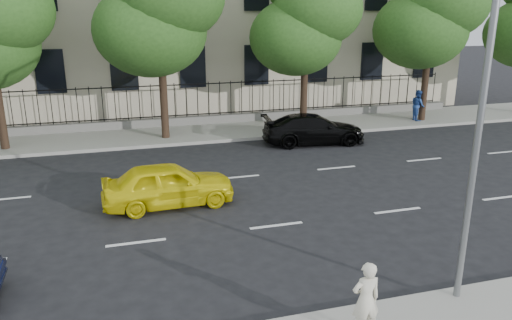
{
  "coord_description": "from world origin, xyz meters",
  "views": [
    {
      "loc": [
        -4.29,
        -10.15,
        6.11
      ],
      "look_at": [
        -0.47,
        3.0,
        1.9
      ],
      "focal_mm": 35.0,
      "sensor_mm": 36.0,
      "label": 1
    }
  ],
  "objects_px": {
    "street_light": "(469,58)",
    "yellow_taxi": "(168,184)",
    "black_sedan": "(314,129)",
    "woman_near": "(366,300)"
  },
  "relations": [
    {
      "from": "yellow_taxi",
      "to": "black_sedan",
      "type": "distance_m",
      "value": 9.35
    },
    {
      "from": "street_light",
      "to": "woman_near",
      "type": "height_order",
      "value": "street_light"
    },
    {
      "from": "street_light",
      "to": "black_sedan",
      "type": "relative_size",
      "value": 1.7
    },
    {
      "from": "yellow_taxi",
      "to": "woman_near",
      "type": "bearing_deg",
      "value": -163.66
    },
    {
      "from": "street_light",
      "to": "woman_near",
      "type": "relative_size",
      "value": 5.24
    },
    {
      "from": "street_light",
      "to": "black_sedan",
      "type": "bearing_deg",
      "value": 80.67
    },
    {
      "from": "street_light",
      "to": "yellow_taxi",
      "type": "relative_size",
      "value": 1.94
    },
    {
      "from": "black_sedan",
      "to": "yellow_taxi",
      "type": "bearing_deg",
      "value": 134.71
    },
    {
      "from": "yellow_taxi",
      "to": "black_sedan",
      "type": "relative_size",
      "value": 0.87
    },
    {
      "from": "street_light",
      "to": "yellow_taxi",
      "type": "bearing_deg",
      "value": 128.29
    }
  ]
}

